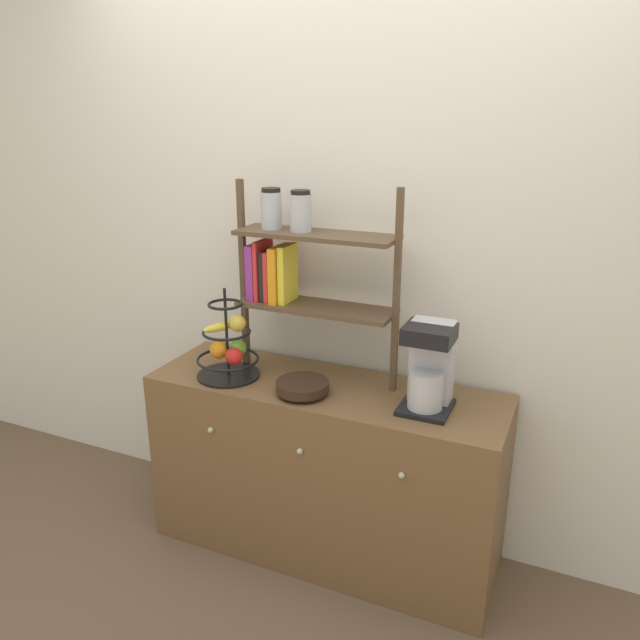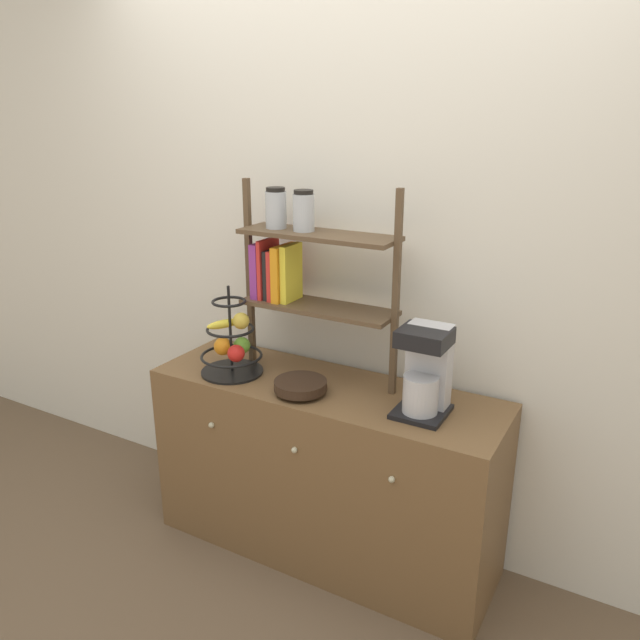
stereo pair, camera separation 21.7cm
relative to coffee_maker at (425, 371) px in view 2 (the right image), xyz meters
name	(u,v)px [view 2 (the right image)]	position (x,y,z in m)	size (l,w,h in m)	color
ground_plane	(297,579)	(-0.43, -0.21, -0.95)	(12.00, 12.00, 0.00)	brown
wall_back	(358,247)	(-0.43, 0.29, 0.35)	(7.00, 0.05, 2.60)	silver
sideboard	(325,470)	(-0.43, 0.02, -0.55)	(1.46, 0.48, 0.78)	brown
coffee_maker	(425,371)	(0.00, 0.00, 0.00)	(0.18, 0.20, 0.33)	black
fruit_stand	(232,345)	(-0.83, -0.06, -0.04)	(0.26, 0.26, 0.38)	black
wooden_bowl	(301,386)	(-0.48, -0.09, -0.13)	(0.21, 0.21, 0.05)	black
shelf_hutch	(297,262)	(-0.60, 0.09, 0.31)	(0.69, 0.20, 0.80)	brown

